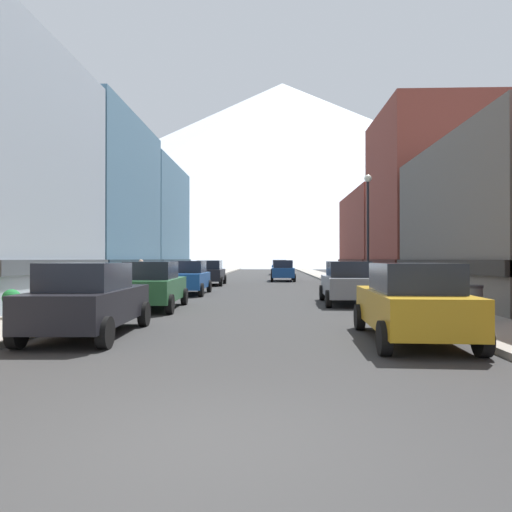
% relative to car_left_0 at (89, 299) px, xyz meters
% --- Properties ---
extents(ground_plane, '(400.00, 400.00, 0.00)m').
position_rel_car_left_0_xyz_m(ground_plane, '(3.80, -6.56, -0.90)').
color(ground_plane, '#2F2F2F').
extents(sidewalk_left, '(2.50, 100.00, 0.15)m').
position_rel_car_left_0_xyz_m(sidewalk_left, '(-2.45, 28.44, -0.82)').
color(sidewalk_left, gray).
rests_on(sidewalk_left, ground).
extents(sidewalk_right, '(2.50, 100.00, 0.15)m').
position_rel_car_left_0_xyz_m(sidewalk_right, '(10.05, 28.44, -0.82)').
color(sidewalk_right, gray).
rests_on(sidewalk_right, ground).
extents(storefront_left_2, '(8.39, 11.18, 10.57)m').
position_rel_car_left_0_xyz_m(storefront_left_2, '(-7.75, 17.16, 4.21)').
color(storefront_left_2, slate).
rests_on(storefront_left_2, ground).
extents(storefront_left_3, '(7.39, 11.80, 10.06)m').
position_rel_car_left_0_xyz_m(storefront_left_3, '(-7.25, 28.89, 3.96)').
color(storefront_left_3, slate).
rests_on(storefront_left_3, ground).
extents(storefront_right_2, '(8.77, 8.58, 11.23)m').
position_rel_car_left_0_xyz_m(storefront_right_2, '(15.53, 18.77, 4.54)').
color(storefront_right_2, brown).
rests_on(storefront_right_2, ground).
extents(storefront_right_3, '(9.09, 12.52, 7.63)m').
position_rel_car_left_0_xyz_m(storefront_right_3, '(15.69, 29.82, 2.78)').
color(storefront_right_3, brown).
rests_on(storefront_right_3, ground).
extents(car_left_0, '(2.17, 4.45, 1.78)m').
position_rel_car_left_0_xyz_m(car_left_0, '(0.00, 0.00, 0.00)').
color(car_left_0, black).
rests_on(car_left_0, ground).
extents(car_left_1, '(2.21, 4.47, 1.78)m').
position_rel_car_left_0_xyz_m(car_left_1, '(0.00, 6.10, 0.00)').
color(car_left_1, '#265933').
rests_on(car_left_1, ground).
extents(car_left_2, '(2.11, 4.42, 1.78)m').
position_rel_car_left_0_xyz_m(car_left_2, '(-0.00, 13.54, 0.00)').
color(car_left_2, '#19478C').
rests_on(car_left_2, ground).
extents(car_left_3, '(2.13, 4.43, 1.78)m').
position_rel_car_left_0_xyz_m(car_left_3, '(-0.00, 22.35, 0.00)').
color(car_left_3, black).
rests_on(car_left_3, ground).
extents(car_right_0, '(2.23, 4.48, 1.78)m').
position_rel_car_left_0_xyz_m(car_right_0, '(7.60, -0.49, 0.00)').
color(car_right_0, '#B28419').
rests_on(car_right_0, ground).
extents(car_right_1, '(2.19, 4.46, 1.78)m').
position_rel_car_left_0_xyz_m(car_right_1, '(7.60, 8.41, 0.00)').
color(car_right_1, slate).
rests_on(car_right_1, ground).
extents(car_driving_0, '(2.06, 4.40, 1.78)m').
position_rel_car_left_0_xyz_m(car_driving_0, '(5.40, 45.23, 0.00)').
color(car_driving_0, '#19478C').
rests_on(car_driving_0, ground).
extents(car_driving_1, '(2.06, 4.40, 1.78)m').
position_rel_car_left_0_xyz_m(car_driving_1, '(5.40, 28.72, 0.00)').
color(car_driving_1, '#19478C').
rests_on(car_driving_1, ground).
extents(trash_bin_right, '(0.59, 0.59, 0.98)m').
position_rel_car_left_0_xyz_m(trash_bin_right, '(10.15, 2.34, -0.26)').
color(trash_bin_right, '#4C5156').
rests_on(trash_bin_right, sidewalk_right).
extents(potted_plant_0, '(0.66, 0.66, 0.90)m').
position_rel_car_left_0_xyz_m(potted_plant_0, '(-3.20, 12.88, -0.27)').
color(potted_plant_0, brown).
rests_on(potted_plant_0, sidewalk_left).
extents(potted_plant_1, '(0.52, 0.52, 0.84)m').
position_rel_car_left_0_xyz_m(potted_plant_1, '(-3.20, 2.28, -0.31)').
color(potted_plant_1, gray).
rests_on(potted_plant_1, sidewalk_left).
extents(potted_plant_2, '(0.56, 0.56, 0.90)m').
position_rel_car_left_0_xyz_m(potted_plant_2, '(10.80, 7.32, -0.26)').
color(potted_plant_2, brown).
rests_on(potted_plant_2, sidewalk_right).
extents(pedestrian_0, '(0.36, 0.36, 1.71)m').
position_rel_car_left_0_xyz_m(pedestrian_0, '(-2.45, 13.18, 0.04)').
color(pedestrian_0, brown).
rests_on(pedestrian_0, sidewalk_left).
extents(streetlamp_right, '(0.36, 0.36, 5.86)m').
position_rel_car_left_0_xyz_m(streetlamp_right, '(9.15, 11.78, 3.09)').
color(streetlamp_right, black).
rests_on(streetlamp_right, sidewalk_right).
extents(mountain_backdrop, '(357.56, 357.56, 102.06)m').
position_rel_car_left_0_xyz_m(mountain_backdrop, '(10.69, 253.44, 50.13)').
color(mountain_backdrop, silver).
rests_on(mountain_backdrop, ground).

